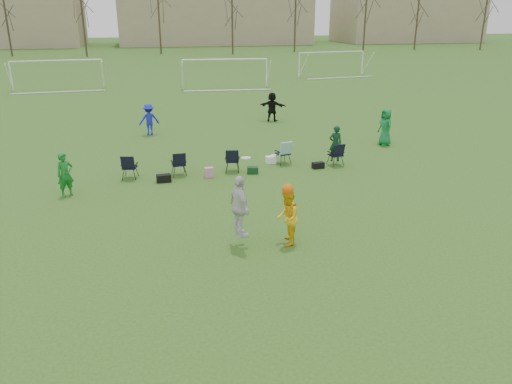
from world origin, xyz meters
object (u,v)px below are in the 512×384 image
object	(u,v)px
fielder_blue	(149,119)
fielder_green_far	(385,127)
goal_mid	(225,65)
fielder_green_near	(65,175)
fielder_black	(272,107)
center_contest	(264,212)
goal_right	(332,57)
goal_left	(57,66)

from	to	relation	value
fielder_blue	fielder_green_far	xyz separation A→B (m)	(11.34, -4.74, 0.08)
goal_mid	fielder_green_near	bearing A→B (deg)	-106.89
fielder_green_far	goal_mid	distance (m)	21.97
fielder_green_far	fielder_blue	bearing A→B (deg)	-121.36
fielder_green_near	fielder_black	distance (m)	15.21
fielder_blue	fielder_black	bearing A→B (deg)	-174.31
fielder_green_far	goal_mid	bearing A→B (deg)	-176.66
fielder_green_near	center_contest	distance (m)	8.08
fielder_blue	fielder_black	size ratio (longest dim) A/B	0.96
fielder_green_far	center_contest	world-z (taller)	center_contest
fielder_blue	goal_mid	size ratio (longest dim) A/B	0.22
fielder_green_near	fielder_green_far	bearing A→B (deg)	-11.67
fielder_blue	goal_right	bearing A→B (deg)	-139.73
fielder_black	fielder_green_far	bearing A→B (deg)	150.34
center_contest	goal_mid	distance (m)	31.49
fielder_black	fielder_green_near	bearing A→B (deg)	76.72
fielder_blue	goal_right	xyz separation A→B (m)	(18.77, 22.72, 1.09)
center_contest	goal_right	distance (m)	40.49
goal_mid	center_contest	bearing A→B (deg)	-93.08
fielder_green_near	goal_right	xyz separation A→B (m)	(21.84, 31.78, 1.13)
center_contest	fielder_blue	bearing A→B (deg)	101.27
goal_right	fielder_black	bearing A→B (deg)	-127.05
goal_mid	goal_left	bearing A→B (deg)	175.87
goal_right	goal_mid	bearing A→B (deg)	-161.43
fielder_black	goal_mid	xyz separation A→B (m)	(-0.53, 14.65, 1.06)
fielder_green_far	goal_right	distance (m)	28.47
fielder_black	goal_left	world-z (taller)	goal_left
fielder_green_near	goal_right	distance (m)	38.58
goal_mid	fielder_black	bearing A→B (deg)	-83.93
fielder_green_near	goal_left	xyz separation A→B (m)	(-4.16, 27.78, 1.13)
fielder_blue	goal_left	size ratio (longest dim) A/B	0.22
fielder_blue	fielder_green_far	size ratio (longest dim) A/B	0.92
fielder_green_far	goal_right	xyz separation A→B (m)	(7.43, 27.46, 1.02)
fielder_green_far	fielder_black	world-z (taller)	fielder_green_far
goal_mid	goal_right	world-z (taller)	same
center_contest	goal_left	size ratio (longest dim) A/B	0.35
fielder_green_far	goal_left	world-z (taller)	goal_left
fielder_green_far	center_contest	bearing A→B (deg)	-49.50
fielder_blue	fielder_green_far	bearing A→B (deg)	147.14
fielder_green_far	goal_right	world-z (taller)	goal_right
fielder_green_far	center_contest	size ratio (longest dim) A/B	0.70
fielder_green_near	fielder_black	world-z (taller)	fielder_black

